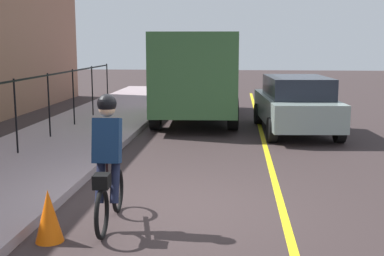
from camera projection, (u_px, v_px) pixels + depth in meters
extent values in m
plane|color=#332828|center=(177.00, 208.00, 7.72)|extent=(80.00, 80.00, 0.00)
cube|color=yellow|center=(283.00, 211.00, 7.58)|extent=(36.00, 0.12, 0.01)
cylinder|color=black|center=(16.00, 116.00, 10.78)|extent=(0.04, 0.04, 1.60)
cylinder|color=black|center=(49.00, 105.00, 12.68)|extent=(0.04, 0.04, 1.60)
cylinder|color=black|center=(73.00, 97.00, 14.58)|extent=(0.04, 0.04, 1.60)
cylinder|color=black|center=(92.00, 91.00, 16.48)|extent=(0.04, 0.04, 1.60)
cylinder|color=black|center=(107.00, 86.00, 18.38)|extent=(0.04, 0.04, 1.60)
torus|color=black|center=(118.00, 190.00, 7.51)|extent=(0.66, 0.09, 0.66)
torus|color=black|center=(102.00, 214.00, 6.48)|extent=(0.66, 0.09, 0.66)
cube|color=black|center=(110.00, 184.00, 6.95)|extent=(0.93, 0.08, 0.24)
cylinder|color=black|center=(107.00, 176.00, 6.78)|extent=(0.03, 0.03, 0.35)
cube|color=navy|center=(107.00, 140.00, 6.75)|extent=(0.35, 0.37, 0.63)
sphere|color=tan|center=(107.00, 109.00, 6.73)|extent=(0.22, 0.22, 0.22)
sphere|color=black|center=(107.00, 104.00, 6.72)|extent=(0.26, 0.26, 0.26)
cylinder|color=#191E38|center=(100.00, 179.00, 6.82)|extent=(0.34, 0.13, 0.65)
cylinder|color=#191E38|center=(115.00, 179.00, 6.81)|extent=(0.34, 0.13, 0.65)
cube|color=black|center=(102.00, 181.00, 6.46)|extent=(0.25, 0.21, 0.18)
cube|color=gray|center=(295.00, 109.00, 14.17)|extent=(4.52, 2.13, 0.70)
cube|color=#1E232D|center=(297.00, 87.00, 13.87)|extent=(2.58, 1.76, 0.56)
cylinder|color=black|center=(258.00, 114.00, 15.72)|extent=(0.65, 0.27, 0.64)
cylinder|color=black|center=(313.00, 114.00, 15.69)|extent=(0.65, 0.27, 0.64)
cylinder|color=black|center=(272.00, 130.00, 12.77)|extent=(0.65, 0.27, 0.64)
cylinder|color=black|center=(340.00, 130.00, 12.74)|extent=(0.65, 0.27, 0.64)
cube|color=#376336|center=(195.00, 71.00, 15.48)|extent=(4.87, 2.63, 2.30)
cube|color=silver|center=(198.00, 72.00, 18.88)|extent=(1.93, 2.29, 1.90)
cylinder|color=black|center=(168.00, 97.00, 18.95)|extent=(0.97, 0.35, 0.96)
cylinder|color=black|center=(228.00, 98.00, 18.86)|extent=(0.97, 0.35, 0.96)
cylinder|color=black|center=(155.00, 113.00, 14.67)|extent=(0.97, 0.35, 0.96)
cylinder|color=black|center=(233.00, 114.00, 14.58)|extent=(0.97, 0.35, 0.96)
cone|color=#F8610A|center=(49.00, 216.00, 6.38)|extent=(0.36, 0.36, 0.68)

